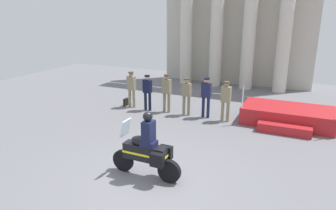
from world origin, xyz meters
TOP-DOWN VIEW (x-y plane):
  - ground_plane at (0.00, 0.00)m, footprint 28.84×28.84m
  - colonnade_backdrop at (-0.49, 11.92)m, footprint 8.99×1.59m
  - reviewing_stand at (3.13, 6.09)m, footprint 3.48×2.38m
  - officer_in_row_0 at (-3.72, 5.52)m, footprint 0.39×0.24m
  - officer_in_row_1 at (-2.81, 5.39)m, footprint 0.39×0.24m
  - officer_in_row_2 at (-1.92, 5.51)m, footprint 0.39×0.24m
  - officer_in_row_3 at (-0.97, 5.49)m, footprint 0.39×0.24m
  - officer_in_row_4 at (-0.10, 5.52)m, footprint 0.39×0.24m
  - officer_in_row_5 at (0.77, 5.40)m, footprint 0.39×0.24m
  - motorcycle_with_rider at (-0.03, 0.12)m, footprint 2.09×0.71m
  - briefcase_on_ground at (-4.11, 5.58)m, footprint 0.10×0.32m

SIDE VIEW (x-z plane):
  - ground_plane at x=0.00m, z-range 0.00..0.00m
  - briefcase_on_ground at x=-4.11m, z-range 0.00..0.36m
  - reviewing_stand at x=3.13m, z-range -0.46..1.13m
  - motorcycle_with_rider at x=-0.03m, z-range -0.16..1.74m
  - officer_in_row_1 at x=-2.81m, z-range 0.15..1.78m
  - officer_in_row_3 at x=-0.97m, z-range 0.15..1.79m
  - officer_in_row_5 at x=0.77m, z-range 0.15..1.83m
  - officer_in_row_0 at x=-3.72m, z-range 0.15..1.85m
  - officer_in_row_2 at x=-1.92m, z-range 0.16..1.88m
  - officer_in_row_4 at x=-0.10m, z-range 0.16..1.88m
  - colonnade_backdrop at x=-0.49m, z-range 0.24..7.50m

